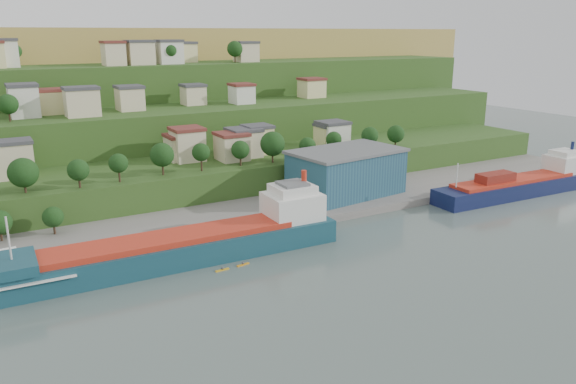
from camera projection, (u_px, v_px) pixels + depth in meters
ground at (274, 263)px, 116.86m from camera, size 500.00×500.00×0.00m
quay at (290, 212)px, 149.79m from camera, size 220.00×26.00×4.00m
hillside at (100, 137)px, 257.84m from camera, size 360.00×210.62×96.00m
cargo_ship_near at (190, 247)px, 117.57m from camera, size 70.56×12.68×18.08m
cargo_ship_far at (522, 186)px, 165.90m from camera, size 57.89×11.66×15.64m
warehouse at (346, 172)px, 157.83m from camera, size 33.07×22.62×12.80m
dinghy at (44, 262)px, 113.10m from camera, size 4.03×1.68×0.79m
kayak_orange at (243, 264)px, 115.52m from camera, size 2.94×0.96×0.72m
kayak_yellow at (222, 269)px, 112.93m from camera, size 3.00×0.74×0.74m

